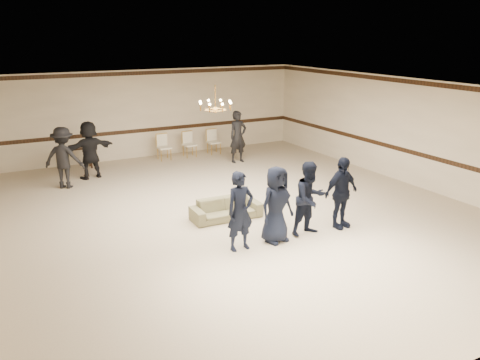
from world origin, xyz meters
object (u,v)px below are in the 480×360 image
(boy_a, at_px, (240,211))
(banquet_chair_left, at_px, (164,147))
(chandelier, at_px, (215,97))
(banquet_chair_mid, at_px, (190,145))
(banquet_chair_right, at_px, (214,142))
(adult_left, at_px, (64,158))
(boy_c, at_px, (310,198))
(settee, at_px, (226,209))
(adult_right, at_px, (238,137))
(console_table, at_px, (78,158))
(adult_mid, at_px, (89,150))
(boy_b, at_px, (276,205))
(boy_d, at_px, (341,193))

(boy_a, height_order, banquet_chair_left, boy_a)
(chandelier, bearing_deg, banquet_chair_left, 86.08)
(chandelier, bearing_deg, banquet_chair_mid, 75.36)
(banquet_chair_mid, height_order, banquet_chair_right, same)
(adult_left, bearing_deg, boy_c, 156.98)
(settee, relative_size, adult_left, 0.96)
(adult_right, xyz_separation_m, banquet_chair_right, (-0.23, 1.54, -0.46))
(adult_right, distance_m, banquet_chair_right, 1.62)
(chandelier, relative_size, boy_c, 0.54)
(console_table, bearing_deg, boy_c, -67.05)
(adult_mid, relative_size, banquet_chair_left, 1.99)
(adult_mid, bearing_deg, banquet_chair_right, -177.97)
(chandelier, relative_size, banquet_chair_mid, 1.01)
(chandelier, distance_m, boy_b, 3.64)
(boy_b, bearing_deg, boy_a, 168.46)
(boy_a, height_order, console_table, boy_a)
(adult_right, xyz_separation_m, banquet_chair_left, (-2.23, 1.54, -0.46))
(boy_d, distance_m, settee, 2.86)
(settee, bearing_deg, boy_a, -105.45)
(adult_left, bearing_deg, chandelier, 168.34)
(boy_d, distance_m, banquet_chair_mid, 8.25)
(boy_d, height_order, console_table, boy_d)
(chandelier, height_order, settee, chandelier)
(adult_right, bearing_deg, boy_b, -115.07)
(chandelier, distance_m, console_table, 6.51)
(adult_right, bearing_deg, boy_c, -108.07)
(boy_a, xyz_separation_m, banquet_chair_left, (1.23, 8.23, -0.40))
(adult_right, bearing_deg, banquet_chair_right, 94.39)
(adult_right, distance_m, console_table, 5.54)
(banquet_chair_mid, bearing_deg, adult_left, -164.38)
(boy_d, bearing_deg, boy_a, 172.31)
(banquet_chair_mid, bearing_deg, boy_d, -92.24)
(settee, distance_m, banquet_chair_mid, 6.66)
(boy_b, height_order, boy_c, same)
(boy_d, height_order, adult_right, adult_right)
(banquet_chair_right, bearing_deg, banquet_chair_mid, 179.97)
(settee, xyz_separation_m, console_table, (-2.32, 6.64, 0.11))
(boy_c, distance_m, boy_d, 0.90)
(boy_d, distance_m, banquet_chair_left, 8.37)
(boy_c, height_order, adult_right, adult_right)
(adult_left, distance_m, adult_mid, 1.14)
(settee, relative_size, banquet_chair_mid, 1.91)
(settee, bearing_deg, adult_left, 125.56)
(boy_c, bearing_deg, settee, 119.44)
(banquet_chair_left, bearing_deg, adult_left, -156.21)
(boy_a, height_order, boy_d, same)
(chandelier, bearing_deg, boy_a, -106.14)
(chandelier, height_order, banquet_chair_left, chandelier)
(banquet_chair_right, bearing_deg, console_table, 177.68)
(boy_b, relative_size, adult_right, 0.94)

